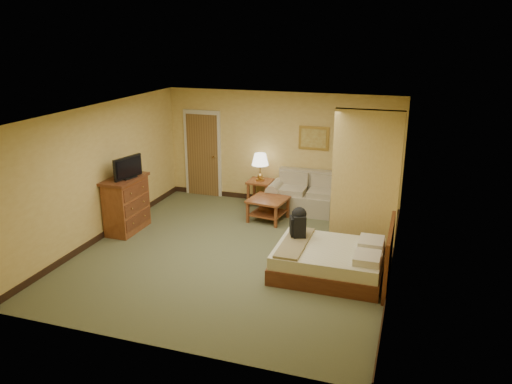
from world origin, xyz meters
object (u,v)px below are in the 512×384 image
at_px(coffee_table, 268,205).
at_px(dresser, 126,204).
at_px(bed, 333,260).
at_px(loveseat, 308,199).

distance_m(coffee_table, dresser, 2.93).
bearing_deg(dresser, coffee_table, 29.55).
distance_m(coffee_table, bed, 2.73).
xyz_separation_m(coffee_table, bed, (1.76, -2.09, -0.08)).
distance_m(dresser, bed, 4.36).
height_order(loveseat, bed, bed).
xyz_separation_m(coffee_table, dresser, (-2.55, -1.44, 0.22)).
relative_size(dresser, bed, 0.60).
bearing_deg(loveseat, coffee_table, -131.06).
relative_size(coffee_table, dresser, 0.76).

